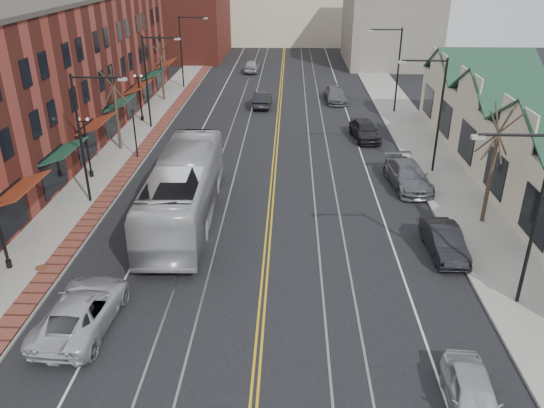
# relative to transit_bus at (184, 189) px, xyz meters

# --- Properties ---
(ground) EXTENTS (160.00, 160.00, 0.00)m
(ground) POSITION_rel_transit_bus_xyz_m (5.00, -13.98, -1.92)
(ground) COLOR black
(ground) RESTS_ON ground
(sidewalk_left) EXTENTS (4.00, 120.00, 0.15)m
(sidewalk_left) POSITION_rel_transit_bus_xyz_m (-7.00, 6.02, -1.84)
(sidewalk_left) COLOR gray
(sidewalk_left) RESTS_ON ground
(sidewalk_right) EXTENTS (4.00, 120.00, 0.15)m
(sidewalk_right) POSITION_rel_transit_bus_xyz_m (17.00, 6.02, -1.84)
(sidewalk_right) COLOR gray
(sidewalk_right) RESTS_ON ground
(building_left) EXTENTS (10.00, 50.00, 11.00)m
(building_left) POSITION_rel_transit_bus_xyz_m (-14.00, 13.02, 3.58)
(building_left) COLOR maroon
(building_left) RESTS_ON ground
(building_right) EXTENTS (8.00, 36.00, 4.60)m
(building_right) POSITION_rel_transit_bus_xyz_m (23.00, 6.02, 0.38)
(building_right) COLOR beige
(building_right) RESTS_ON ground
(backdrop_left) EXTENTS (14.00, 18.00, 14.00)m
(backdrop_left) POSITION_rel_transit_bus_xyz_m (-11.00, 56.02, 5.08)
(backdrop_left) COLOR maroon
(backdrop_left) RESTS_ON ground
(backdrop_mid) EXTENTS (22.00, 14.00, 9.00)m
(backdrop_mid) POSITION_rel_transit_bus_xyz_m (5.00, 71.02, 2.58)
(backdrop_mid) COLOR beige
(backdrop_mid) RESTS_ON ground
(backdrop_right) EXTENTS (12.00, 16.00, 11.00)m
(backdrop_right) POSITION_rel_transit_bus_xyz_m (20.00, 51.02, 3.58)
(backdrop_right) COLOR slate
(backdrop_right) RESTS_ON ground
(streetlight_l_1) EXTENTS (3.33, 0.25, 8.00)m
(streetlight_l_1) POSITION_rel_transit_bus_xyz_m (-6.05, 2.02, 3.11)
(streetlight_l_1) COLOR black
(streetlight_l_1) RESTS_ON sidewalk_left
(streetlight_l_2) EXTENTS (3.33, 0.25, 8.00)m
(streetlight_l_2) POSITION_rel_transit_bus_xyz_m (-6.05, 18.02, 3.11)
(streetlight_l_2) COLOR black
(streetlight_l_2) RESTS_ON sidewalk_left
(streetlight_l_3) EXTENTS (3.33, 0.25, 8.00)m
(streetlight_l_3) POSITION_rel_transit_bus_xyz_m (-6.05, 34.02, 3.11)
(streetlight_l_3) COLOR black
(streetlight_l_3) RESTS_ON sidewalk_left
(streetlight_r_0) EXTENTS (3.33, 0.25, 8.00)m
(streetlight_r_0) POSITION_rel_transit_bus_xyz_m (16.05, -7.98, 3.11)
(streetlight_r_0) COLOR black
(streetlight_r_0) RESTS_ON sidewalk_right
(streetlight_r_1) EXTENTS (3.33, 0.25, 8.00)m
(streetlight_r_1) POSITION_rel_transit_bus_xyz_m (16.05, 8.02, 3.11)
(streetlight_r_1) COLOR black
(streetlight_r_1) RESTS_ON sidewalk_right
(streetlight_r_2) EXTENTS (3.33, 0.25, 8.00)m
(streetlight_r_2) POSITION_rel_transit_bus_xyz_m (16.05, 24.02, 3.11)
(streetlight_r_2) COLOR black
(streetlight_r_2) RESTS_ON sidewalk_right
(lamppost_l_1) EXTENTS (0.84, 0.28, 4.27)m
(lamppost_l_1) POSITION_rel_transit_bus_xyz_m (-7.80, -5.98, 0.29)
(lamppost_l_1) COLOR black
(lamppost_l_1) RESTS_ON sidewalk_left
(lamppost_l_2) EXTENTS (0.84, 0.28, 4.27)m
(lamppost_l_2) POSITION_rel_transit_bus_xyz_m (-7.80, 6.02, 0.29)
(lamppost_l_2) COLOR black
(lamppost_l_2) RESTS_ON sidewalk_left
(lamppost_l_3) EXTENTS (0.84, 0.28, 4.27)m
(lamppost_l_3) POSITION_rel_transit_bus_xyz_m (-7.80, 20.02, 0.29)
(lamppost_l_3) COLOR black
(lamppost_l_3) RESTS_ON sidewalk_left
(tree_left_near) EXTENTS (1.78, 1.37, 6.48)m
(tree_left_near) POSITION_rel_transit_bus_xyz_m (-7.50, 12.02, 1.60)
(tree_left_near) COLOR #382B21
(tree_left_near) RESTS_ON sidewalk_left
(tree_left_far) EXTENTS (1.66, 1.28, 6.02)m
(tree_left_far) POSITION_rel_transit_bus_xyz_m (-7.50, 28.02, 1.36)
(tree_left_far) COLOR #382B21
(tree_left_far) RESTS_ON sidewalk_left
(tree_right_mid) EXTENTS (1.90, 1.46, 6.93)m
(tree_right_mid) POSITION_rel_transit_bus_xyz_m (17.50, 0.02, 1.84)
(tree_right_mid) COLOR #382B21
(tree_right_mid) RESTS_ON sidewalk_right
(manhole_far) EXTENTS (0.60, 0.60, 0.02)m
(manhole_far) POSITION_rel_transit_bus_xyz_m (-6.20, -5.98, -1.76)
(manhole_far) COLOR #592D19
(manhole_far) RESTS_ON sidewalk_left
(traffic_signal) EXTENTS (0.18, 0.15, 3.80)m
(traffic_signal) POSITION_rel_transit_bus_xyz_m (-5.60, 10.02, 0.43)
(traffic_signal) COLOR black
(traffic_signal) RESTS_ON sidewalk_left
(transit_bus) EXTENTS (3.59, 13.84, 3.83)m
(transit_bus) POSITION_rel_transit_bus_xyz_m (0.00, 0.00, 0.00)
(transit_bus) COLOR #BBBBBD
(transit_bus) RESTS_ON ground
(parked_suv) EXTENTS (2.96, 5.87, 1.59)m
(parked_suv) POSITION_rel_transit_bus_xyz_m (-2.50, -10.24, -1.12)
(parked_suv) COLOR silver
(parked_suv) RESTS_ON ground
(parked_car_a) EXTENTS (1.96, 4.24, 1.41)m
(parked_car_a) POSITION_rel_transit_bus_xyz_m (12.50, -14.39, -1.21)
(parked_car_a) COLOR #BABBC2
(parked_car_a) RESTS_ON ground
(parked_car_b) EXTENTS (1.70, 4.55, 1.48)m
(parked_car_b) POSITION_rel_transit_bus_xyz_m (14.30, -3.59, -1.17)
(parked_car_b) COLOR black
(parked_car_b) RESTS_ON ground
(parked_car_c) EXTENTS (2.88, 5.86, 1.64)m
(parked_car_c) POSITION_rel_transit_bus_xyz_m (14.14, 5.30, -1.10)
(parked_car_c) COLOR slate
(parked_car_c) RESTS_ON ground
(parked_car_d) EXTENTS (2.55, 5.11, 1.67)m
(parked_car_d) POSITION_rel_transit_bus_xyz_m (12.50, 15.46, -1.08)
(parked_car_d) COLOR black
(parked_car_d) RESTS_ON ground
(distant_car_left) EXTENTS (1.80, 4.84, 1.58)m
(distant_car_left) POSITION_rel_transit_bus_xyz_m (3.25, 25.82, -1.13)
(distant_car_left) COLOR black
(distant_car_left) RESTS_ON ground
(distant_car_right) EXTENTS (2.39, 5.28, 1.50)m
(distant_car_right) POSITION_rel_transit_bus_xyz_m (10.94, 28.13, -1.17)
(distant_car_right) COLOR #5A5B61
(distant_car_right) RESTS_ON ground
(distant_car_far) EXTENTS (2.19, 4.84, 1.61)m
(distant_car_far) POSITION_rel_transit_bus_xyz_m (0.95, 43.71, -1.11)
(distant_car_far) COLOR #9EA1A5
(distant_car_far) RESTS_ON ground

